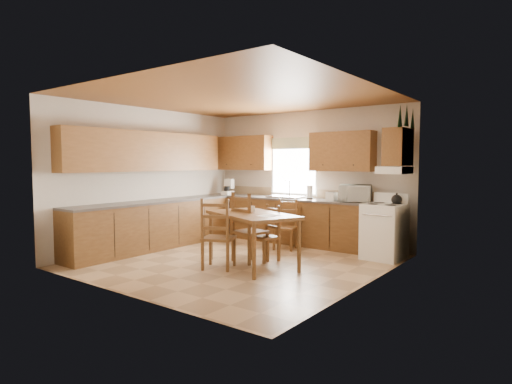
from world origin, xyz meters
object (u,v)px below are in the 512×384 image
Objects in this scene: microwave at (355,193)px; stove at (384,232)px; dining_table at (252,239)px; chair_near_left at (250,227)px; chair_far_right at (265,233)px; chair_near_right at (219,233)px; chair_far_left at (285,224)px.

stove is at bearing -42.79° from microwave.
dining_table is (-1.51, -1.73, -0.04)m from stove.
microwave is (-0.67, 0.31, 0.62)m from stove.
chair_near_left is 1.24× the size of chair_far_right.
chair_near_right is at bearing -102.63° from dining_table.
chair_far_left reaches higher than dining_table.
chair_near_right is at bearing -132.85° from microwave.
chair_near_right reaches higher than chair_far_right.
chair_near_left is at bearing -134.92° from stove.
dining_table is 1.44× the size of chair_near_right.
chair_near_right is at bearing -105.56° from chair_far_left.
microwave reaches higher than dining_table.
microwave is 0.57× the size of chair_far_right.
chair_near_right is at bearing -91.46° from chair_far_right.
chair_near_right reaches higher than stove.
microwave is at bearing 78.44° from chair_far_right.
chair_near_left is (-1.05, -1.83, -0.50)m from microwave.
chair_far_right is (0.25, -0.99, -0.01)m from chair_far_left.
microwave is at bearing -107.79° from chair_near_left.
chair_far_right is at bearing -135.83° from stove.
chair_near_right reaches higher than chair_far_left.
chair_far_right is at bearing 117.45° from dining_table.
chair_far_left is at bearing -168.23° from microwave.
chair_near_right is 1.18× the size of chair_far_right.
stove and chair_far_right have the same top height.
chair_near_left is 1.19m from chair_far_left.
chair_near_left is 0.28m from chair_far_right.
stove is 2.30m from dining_table.
microwave reaches higher than stove.
chair_near_right is (-0.11, -0.66, -0.03)m from chair_near_left.
chair_near_left is (-1.72, -1.52, 0.11)m from stove.
chair_near_left is at bearing -123.46° from chair_near_right.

